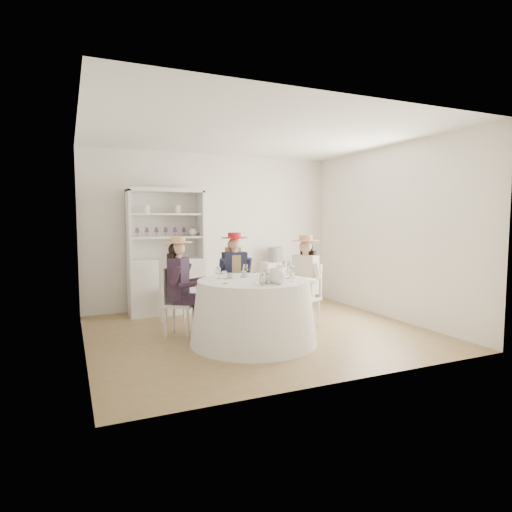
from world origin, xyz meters
name	(u,v)px	position (x,y,z in m)	size (l,w,h in m)	color
ground	(259,332)	(0.00, 0.00, 0.00)	(4.50, 4.50, 0.00)	olive
ceiling	(259,134)	(0.00, 0.00, 2.70)	(4.50, 4.50, 0.00)	white
wall_back	(213,231)	(0.00, 2.00, 1.35)	(4.50, 4.50, 0.00)	white
wall_front	(346,242)	(0.00, -2.00, 1.35)	(4.50, 4.50, 0.00)	white
wall_left	(81,238)	(-2.25, 0.00, 1.35)	(4.50, 4.50, 0.00)	white
wall_right	(389,233)	(2.25, 0.00, 1.35)	(4.50, 4.50, 0.00)	white
tea_table	(253,312)	(-0.28, -0.44, 0.40)	(1.60, 1.60, 0.80)	white
hutch	(166,269)	(-0.92, 1.70, 0.73)	(1.30, 0.67, 2.05)	silver
side_table	(275,282)	(1.12, 1.75, 0.39)	(0.50, 0.50, 0.77)	silver
hatbox	(275,254)	(1.12, 1.75, 0.91)	(0.27, 0.27, 0.27)	black
guest_left	(180,280)	(-1.04, 0.24, 0.75)	(0.57, 0.54, 1.33)	silver
guest_mid	(235,272)	(-0.13, 0.57, 0.77)	(0.50, 0.52, 1.36)	silver
guest_right	(304,276)	(0.68, -0.07, 0.75)	(0.57, 0.52, 1.33)	silver
spare_chair	(173,287)	(-0.94, 1.11, 0.53)	(0.51, 0.51, 0.99)	silver
teacup_a	(230,276)	(-0.51, -0.23, 0.84)	(0.08, 0.08, 0.06)	white
teacup_b	(244,275)	(-0.30, -0.18, 0.84)	(0.07, 0.07, 0.07)	white
teacup_c	(268,275)	(-0.01, -0.31, 0.83)	(0.08, 0.08, 0.06)	white
flower_bowl	(269,277)	(-0.09, -0.50, 0.83)	(0.21, 0.21, 0.05)	white
flower_arrangement	(270,273)	(-0.09, -0.54, 0.89)	(0.19, 0.19, 0.07)	pink
table_teapot	(278,277)	(-0.15, -0.87, 0.89)	(0.27, 0.20, 0.21)	white
sandwich_plate	(265,283)	(-0.29, -0.81, 0.82)	(0.26, 0.26, 0.06)	white
cupcake_stand	(288,272)	(0.20, -0.46, 0.88)	(0.23, 0.23, 0.22)	white
stemware_set	(253,274)	(-0.28, -0.44, 0.88)	(0.96, 1.01, 0.15)	white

